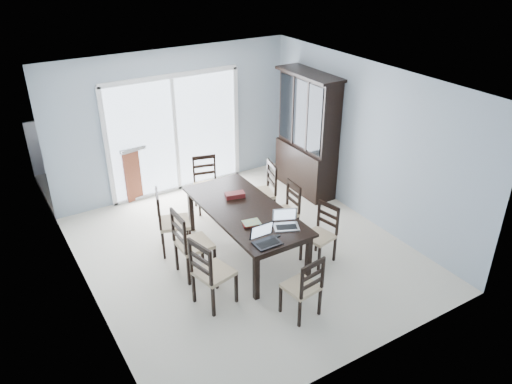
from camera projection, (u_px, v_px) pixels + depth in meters
floor at (246, 252)px, 7.56m from camera, size 5.00×5.00×0.00m
ceiling at (244, 83)px, 6.35m from camera, size 5.00×5.00×0.00m
back_wall at (174, 123)px, 8.84m from camera, size 4.50×0.02×2.60m
wall_left at (81, 217)px, 5.92m from camera, size 0.02×5.00×2.60m
wall_right at (366, 143)px, 7.99m from camera, size 0.02×5.00×2.60m
balcony at (160, 171)px, 10.23m from camera, size 4.50×2.00×0.10m
railing at (140, 129)px, 10.70m from camera, size 4.50×0.06×1.10m
dining_table at (245, 214)px, 7.24m from camera, size 1.00×2.20×0.75m
china_hutch at (307, 135)px, 8.94m from camera, size 0.50×1.38×2.20m
sliding_door at (175, 134)px, 8.93m from camera, size 2.52×0.05×2.18m
chair_left_near at (208, 267)px, 6.21m from camera, size 0.53×0.52×1.15m
chair_left_mid at (187, 237)px, 6.77m from camera, size 0.46×0.45×1.18m
chair_left_far at (167, 215)px, 7.32m from camera, size 0.56×0.55×1.16m
chair_right_near at (323, 227)px, 7.17m from camera, size 0.47×0.46×1.02m
chair_right_mid at (288, 205)px, 7.73m from camera, size 0.43×0.42×1.04m
chair_right_far at (265, 185)px, 8.20m from camera, size 0.53×0.52×1.14m
chair_end_near at (306, 282)px, 6.04m from camera, size 0.43×0.44×1.02m
chair_end_far at (206, 177)px, 8.54m from camera, size 0.50×0.51×1.08m
laptop_dark at (268, 240)px, 6.38m from camera, size 0.35×0.24×0.24m
laptop_silver at (286, 224)px, 6.73m from camera, size 0.41×0.35×0.23m
book_stack at (251, 223)px, 6.82m from camera, size 0.27×0.22×0.04m
cell_phone at (276, 237)px, 6.55m from camera, size 0.13×0.07×0.01m
game_box at (235, 195)px, 7.51m from camera, size 0.32×0.21×0.07m
hot_tub at (148, 150)px, 9.79m from camera, size 2.21×2.04×1.00m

